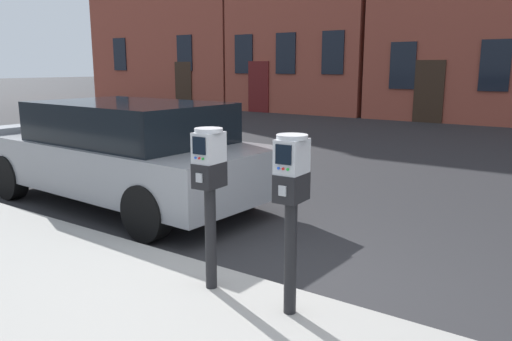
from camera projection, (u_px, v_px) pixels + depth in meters
name	position (u px, v px, depth m)	size (l,w,h in m)	color
ground_plane	(278.00, 313.00, 3.90)	(160.00, 160.00, 0.00)	#28282B
parking_meter_near_kerb	(209.00, 180.00, 3.86)	(0.23, 0.26, 1.29)	black
parking_meter_twin_adjacent	(291.00, 193.00, 3.44)	(0.23, 0.26, 1.29)	black
parked_car_navy_coupe	(122.00, 151.00, 6.87)	(4.49, 2.00, 1.42)	gray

